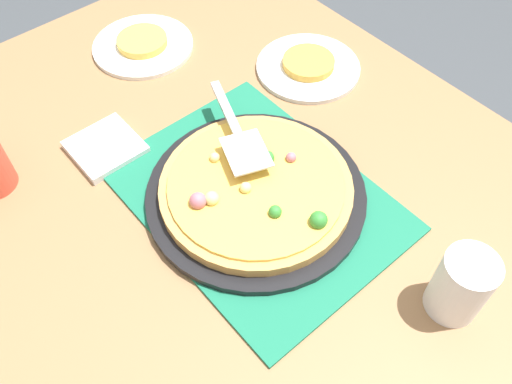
% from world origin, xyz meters
% --- Properties ---
extents(ground_plane, '(8.00, 8.00, 0.00)m').
position_xyz_m(ground_plane, '(0.00, 0.00, 0.00)').
color(ground_plane, '#3D4247').
extents(dining_table, '(1.40, 1.00, 0.75)m').
position_xyz_m(dining_table, '(0.00, 0.00, 0.64)').
color(dining_table, olive).
rests_on(dining_table, ground_plane).
extents(placemat, '(0.48, 0.36, 0.01)m').
position_xyz_m(placemat, '(0.00, 0.00, 0.75)').
color(placemat, '#196B4C').
rests_on(placemat, dining_table).
extents(pizza_pan, '(0.38, 0.38, 0.01)m').
position_xyz_m(pizza_pan, '(0.00, 0.00, 0.76)').
color(pizza_pan, black).
rests_on(pizza_pan, placemat).
extents(pizza, '(0.33, 0.33, 0.05)m').
position_xyz_m(pizza, '(-0.00, 0.00, 0.78)').
color(pizza, tan).
rests_on(pizza, pizza_pan).
extents(plate_near_left, '(0.22, 0.22, 0.01)m').
position_xyz_m(plate_near_left, '(0.19, -0.31, 0.76)').
color(plate_near_left, white).
rests_on(plate_near_left, dining_table).
extents(plate_far_right, '(0.22, 0.22, 0.01)m').
position_xyz_m(plate_far_right, '(0.48, -0.08, 0.76)').
color(plate_far_right, white).
rests_on(plate_far_right, dining_table).
extents(served_slice_left, '(0.11, 0.11, 0.02)m').
position_xyz_m(served_slice_left, '(0.19, -0.31, 0.77)').
color(served_slice_left, gold).
rests_on(served_slice_left, plate_near_left).
extents(served_slice_right, '(0.11, 0.11, 0.02)m').
position_xyz_m(served_slice_right, '(0.48, -0.08, 0.77)').
color(served_slice_right, '#EAB747').
rests_on(served_slice_right, plate_far_right).
extents(cup_near, '(0.08, 0.08, 0.12)m').
position_xyz_m(cup_near, '(-0.34, -0.09, 0.81)').
color(cup_near, white).
rests_on(cup_near, dining_table).
extents(pizza_server, '(0.23, 0.12, 0.01)m').
position_xyz_m(pizza_server, '(0.09, -0.04, 0.82)').
color(pizza_server, silver).
rests_on(pizza_server, pizza).
extents(napkin_stack, '(0.12, 0.12, 0.02)m').
position_xyz_m(napkin_stack, '(0.27, 0.14, 0.76)').
color(napkin_stack, white).
rests_on(napkin_stack, dining_table).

